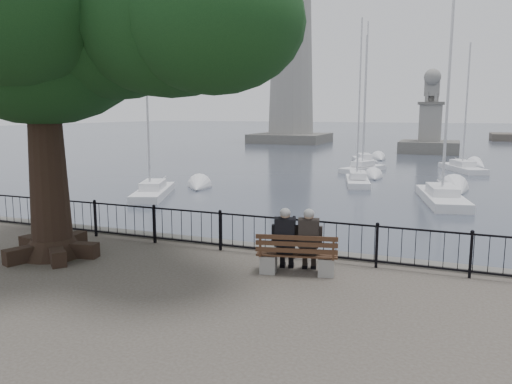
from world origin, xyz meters
The scene contains 14 objects.
harbor centered at (0.00, 3.00, -0.50)m, with size 260.00×260.00×1.20m.
railing centered at (0.00, 2.50, 0.56)m, with size 22.06×0.06×1.00m.
bench centered at (1.42, 1.39, 0.33)m, with size 1.86×0.90×0.94m.
person_left centered at (1.14, 1.43, 0.69)m, with size 0.52×0.80×1.50m.
person_right centered at (1.64, 1.54, 0.69)m, with size 0.52×0.80×1.50m.
tree centered at (-3.88, 0.63, 5.72)m, with size 10.66×7.44×8.70m.
lighthouse centered at (-18.00, 62.00, 12.39)m, with size 10.40×10.40×31.69m.
lion_monument centered at (2.00, 49.93, 1.32)m, with size 6.28×6.28×9.20m.
sailboat_a centered at (-10.63, 14.07, -0.69)m, with size 3.36×5.54×10.52m.
sailboat_b centered at (-1.03, 22.65, -0.68)m, with size 2.36×4.93×10.31m.
sailboat_c centered at (4.12, 17.83, -0.66)m, with size 2.95×6.39×12.37m.
sailboat_f centered at (-1.90, 29.73, -0.68)m, with size 3.07×4.90×10.27m.
sailboat_g centered at (5.25, 32.65, -0.71)m, with size 3.66×5.70×9.81m.
sailboat_h centered at (-2.90, 36.25, -0.63)m, with size 3.07×5.42×12.38m.
Camera 1 is at (4.51, -8.90, 3.59)m, focal length 35.00 mm.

